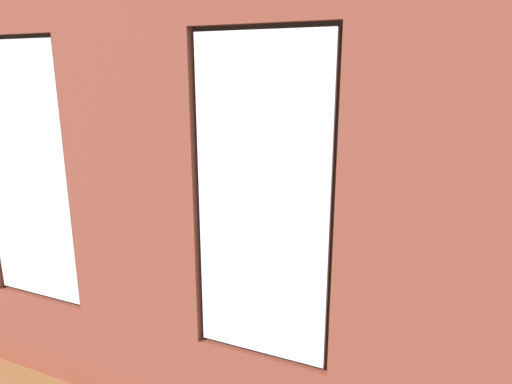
# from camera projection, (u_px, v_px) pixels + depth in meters

# --- Properties ---
(ground_plane) EXTENTS (6.89, 6.26, 0.10)m
(ground_plane) POSITION_uv_depth(u_px,v_px,m) (278.00, 270.00, 5.95)
(ground_plane) COLOR brown
(brick_wall_with_windows) EXTENTS (6.29, 0.30, 3.16)m
(brick_wall_with_windows) POSITION_uv_depth(u_px,v_px,m) (135.00, 208.00, 3.11)
(brick_wall_with_windows) COLOR brown
(brick_wall_with_windows) RESTS_ON ground_plane
(white_wall_right) EXTENTS (0.10, 5.26, 3.16)m
(white_wall_right) POSITION_uv_depth(u_px,v_px,m) (74.00, 134.00, 6.56)
(white_wall_right) COLOR silver
(white_wall_right) RESTS_ON ground_plane
(couch_by_window) EXTENTS (1.82, 0.87, 0.80)m
(couch_by_window) POSITION_uv_depth(u_px,v_px,m) (158.00, 314.00, 4.13)
(couch_by_window) COLOR black
(couch_by_window) RESTS_ON ground_plane
(couch_left) EXTENTS (0.88, 2.00, 0.80)m
(couch_left) POSITION_uv_depth(u_px,v_px,m) (490.00, 275.00, 4.93)
(couch_left) COLOR black
(couch_left) RESTS_ON ground_plane
(coffee_table) EXTENTS (1.21, 0.87, 0.41)m
(coffee_table) POSITION_uv_depth(u_px,v_px,m) (246.00, 236.00, 6.01)
(coffee_table) COLOR olive
(coffee_table) RESTS_ON ground_plane
(cup_ceramic) EXTENTS (0.08, 0.08, 0.09)m
(cup_ceramic) POSITION_uv_depth(u_px,v_px,m) (240.00, 225.00, 6.14)
(cup_ceramic) COLOR silver
(cup_ceramic) RESTS_ON coffee_table
(candle_jar) EXTENTS (0.08, 0.08, 0.10)m
(candle_jar) POSITION_uv_depth(u_px,v_px,m) (217.00, 228.00, 6.01)
(candle_jar) COLOR #B7333D
(candle_jar) RESTS_ON coffee_table
(table_plant_small) EXTENTS (0.18, 0.18, 0.27)m
(table_plant_small) POSITION_uv_depth(u_px,v_px,m) (274.00, 222.00, 5.97)
(table_plant_small) COLOR brown
(table_plant_small) RESTS_ON coffee_table
(remote_gray) EXTENTS (0.13, 0.17, 0.02)m
(remote_gray) POSITION_uv_depth(u_px,v_px,m) (246.00, 231.00, 6.00)
(remote_gray) COLOR #59595B
(remote_gray) RESTS_ON coffee_table
(remote_silver) EXTENTS (0.13, 0.17, 0.02)m
(remote_silver) POSITION_uv_depth(u_px,v_px,m) (248.00, 236.00, 5.85)
(remote_silver) COLOR #B2B2B7
(remote_silver) RESTS_ON coffee_table
(media_console) EXTENTS (1.15, 0.42, 0.52)m
(media_console) POSITION_uv_depth(u_px,v_px,m) (114.00, 217.00, 7.10)
(media_console) COLOR black
(media_console) RESTS_ON ground_plane
(tv_flatscreen) EXTENTS (0.92, 0.20, 0.62)m
(tv_flatscreen) POSITION_uv_depth(u_px,v_px,m) (111.00, 181.00, 6.95)
(tv_flatscreen) COLOR black
(tv_flatscreen) RESTS_ON media_console
(papasan_chair) EXTENTS (1.18, 1.18, 0.72)m
(papasan_chair) POSITION_uv_depth(u_px,v_px,m) (270.00, 194.00, 7.70)
(papasan_chair) COLOR olive
(papasan_chair) RESTS_ON ground_plane
(potted_plant_corner_near_left) EXTENTS (0.76, 0.76, 0.96)m
(potted_plant_corner_near_left) POSITION_uv_depth(u_px,v_px,m) (497.00, 200.00, 6.64)
(potted_plant_corner_near_left) COLOR #9E5638
(potted_plant_corner_near_left) RESTS_ON ground_plane
(potted_plant_beside_window_right) EXTENTS (1.11, 1.09, 1.41)m
(potted_plant_beside_window_right) POSITION_uv_depth(u_px,v_px,m) (36.00, 261.00, 4.48)
(potted_plant_beside_window_right) COLOR #47423D
(potted_plant_beside_window_right) RESTS_ON ground_plane
(potted_plant_between_couches) EXTENTS (0.99, 0.97, 1.34)m
(potted_plant_between_couches) POSITION_uv_depth(u_px,v_px,m) (305.00, 305.00, 3.55)
(potted_plant_between_couches) COLOR beige
(potted_plant_between_couches) RESTS_ON ground_plane
(potted_plant_mid_room_small) EXTENTS (0.26, 0.26, 0.54)m
(potted_plant_mid_room_small) POSITION_uv_depth(u_px,v_px,m) (357.00, 238.00, 5.87)
(potted_plant_mid_room_small) COLOR gray
(potted_plant_mid_room_small) RESTS_ON ground_plane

